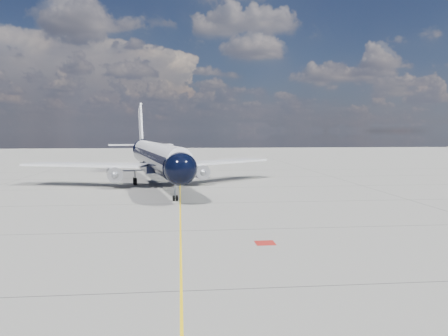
# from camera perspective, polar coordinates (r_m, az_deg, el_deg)

# --- Properties ---
(ground) EXTENTS (320.00, 320.00, 0.00)m
(ground) POSITION_cam_1_polar(r_m,az_deg,el_deg) (74.66, -5.77, -2.12)
(ground) COLOR gray
(ground) RESTS_ON ground
(taxiway_centerline) EXTENTS (0.16, 160.00, 0.01)m
(taxiway_centerline) POSITION_cam_1_polar(r_m,az_deg,el_deg) (69.69, -5.77, -2.62)
(taxiway_centerline) COLOR yellow
(taxiway_centerline) RESTS_ON ground
(red_marking) EXTENTS (1.60, 1.60, 0.01)m
(red_marking) POSITION_cam_1_polar(r_m,az_deg,el_deg) (35.94, 5.39, -9.72)
(red_marking) COLOR maroon
(red_marking) RESTS_ON ground
(main_airliner) EXTENTS (42.43, 52.24, 15.18)m
(main_airliner) POSITION_cam_1_polar(r_m,az_deg,el_deg) (75.25, -8.99, 1.50)
(main_airliner) COLOR black
(main_airliner) RESTS_ON ground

